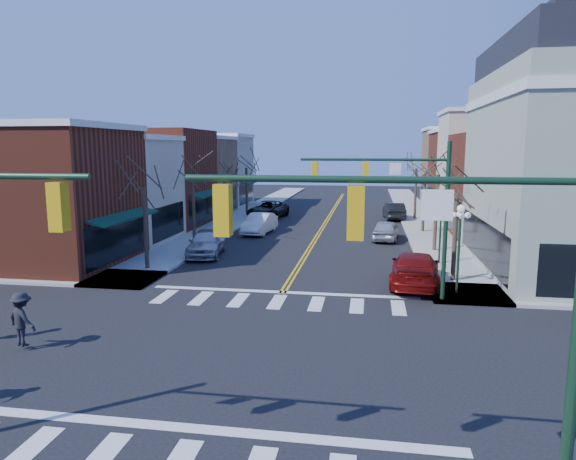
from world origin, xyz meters
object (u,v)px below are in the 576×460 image
at_px(car_right_near, 415,269).
at_px(car_right_mid, 385,230).
at_px(car_left_far, 268,210).
at_px(lamppost_midblock, 441,216).
at_px(pedestrian_dark_b, 22,319).
at_px(car_left_near, 206,243).
at_px(car_right_far, 394,211).
at_px(lamppost_corner, 460,234).
at_px(car_left_mid, 259,224).

xyz_separation_m(car_right_near, car_right_mid, (-1.13, 12.93, -0.08)).
bearing_deg(car_right_near, car_left_far, -56.91).
height_order(lamppost_midblock, pedestrian_dark_b, lamppost_midblock).
bearing_deg(car_left_far, lamppost_midblock, -46.29).
distance_m(lamppost_midblock, pedestrian_dark_b, 22.37).
relative_size(car_left_near, car_right_far, 1.02).
relative_size(lamppost_corner, car_right_mid, 0.96).
relative_size(car_left_near, car_left_far, 0.82).
bearing_deg(pedestrian_dark_b, car_left_mid, -75.99).
xyz_separation_m(car_left_near, car_right_near, (12.75, -5.32, -0.01)).
distance_m(lamppost_corner, lamppost_midblock, 6.50).
xyz_separation_m(lamppost_midblock, pedestrian_dark_b, (-15.88, -15.64, -1.87)).
relative_size(lamppost_midblock, car_left_near, 0.86).
height_order(lamppost_corner, car_left_near, lamppost_corner).
distance_m(car_left_near, car_right_far, 23.25).
distance_m(lamppost_corner, car_right_near, 3.23).
height_order(lamppost_midblock, car_right_mid, lamppost_midblock).
xyz_separation_m(car_left_far, car_right_mid, (11.16, -10.57, -0.09)).
bearing_deg(car_right_mid, car_right_far, -89.73).
distance_m(lamppost_corner, car_left_mid, 20.76).
distance_m(lamppost_corner, car_left_near, 16.27).
xyz_separation_m(lamppost_corner, car_right_near, (-1.80, 1.66, -2.11)).
height_order(car_left_mid, car_left_far, car_left_far).
bearing_deg(car_left_far, car_left_mid, -76.55).
bearing_deg(pedestrian_dark_b, lamppost_corner, -129.53).
bearing_deg(car_left_mid, car_left_far, 102.74).
height_order(lamppost_corner, car_right_mid, lamppost_corner).
relative_size(car_right_near, pedestrian_dark_b, 3.09).
distance_m(lamppost_corner, car_right_mid, 15.04).
height_order(car_left_far, pedestrian_dark_b, pedestrian_dark_b).
distance_m(lamppost_midblock, car_left_far, 23.47).
bearing_deg(car_left_mid, lamppost_corner, -45.01).
distance_m(car_right_mid, pedestrian_dark_b, 27.04).
bearing_deg(lamppost_midblock, pedestrian_dark_b, -135.43).
relative_size(car_right_mid, pedestrian_dark_b, 2.38).
xyz_separation_m(car_left_mid, car_left_far, (-1.08, 9.12, 0.04)).
height_order(car_right_near, car_right_far, car_right_near).
relative_size(car_left_far, car_right_far, 1.25).
xyz_separation_m(lamppost_corner, lamppost_midblock, (0.00, 6.50, 0.00)).
distance_m(car_right_near, car_right_mid, 12.98).
height_order(car_left_near, car_left_far, car_left_near).
relative_size(car_right_near, car_right_far, 1.19).
xyz_separation_m(car_right_near, pedestrian_dark_b, (-14.08, -10.80, 0.25)).
height_order(lamppost_midblock, car_right_far, lamppost_midblock).
bearing_deg(lamppost_midblock, car_left_mid, 143.73).
xyz_separation_m(car_left_near, car_left_mid, (1.55, 9.06, -0.04)).
bearing_deg(car_right_near, lamppost_midblock, -104.89).
xyz_separation_m(lamppost_midblock, car_right_mid, (-2.93, 8.09, -2.19)).
height_order(car_left_near, pedestrian_dark_b, pedestrian_dark_b).
bearing_deg(car_left_mid, lamppost_midblock, -30.31).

